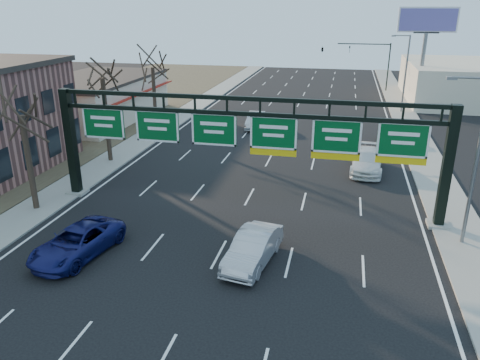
% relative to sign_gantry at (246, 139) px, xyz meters
% --- Properties ---
extents(ground, '(160.00, 160.00, 0.00)m').
position_rel_sign_gantry_xyz_m(ground, '(-0.16, -8.00, -4.63)').
color(ground, black).
rests_on(ground, ground).
extents(sidewalk_left, '(3.00, 120.00, 0.12)m').
position_rel_sign_gantry_xyz_m(sidewalk_left, '(-12.96, 12.00, -4.57)').
color(sidewalk_left, gray).
rests_on(sidewalk_left, ground).
extents(sidewalk_right, '(3.00, 120.00, 0.12)m').
position_rel_sign_gantry_xyz_m(sidewalk_right, '(12.64, 12.00, -4.57)').
color(sidewalk_right, gray).
rests_on(sidewalk_right, ground).
extents(dirt_strip_left, '(21.00, 120.00, 0.06)m').
position_rel_sign_gantry_xyz_m(dirt_strip_left, '(-25.16, 12.00, -4.60)').
color(dirt_strip_left, '#473D2B').
rests_on(dirt_strip_left, ground).
extents(lane_markings, '(21.60, 120.00, 0.01)m').
position_rel_sign_gantry_xyz_m(lane_markings, '(-0.16, 12.00, -4.62)').
color(lane_markings, white).
rests_on(lane_markings, ground).
extents(sign_gantry, '(24.60, 1.20, 7.20)m').
position_rel_sign_gantry_xyz_m(sign_gantry, '(0.00, 0.00, 0.00)').
color(sign_gantry, black).
rests_on(sign_gantry, ground).
extents(cream_strip, '(10.90, 18.40, 4.70)m').
position_rel_sign_gantry_xyz_m(cream_strip, '(-21.64, 21.00, -2.27)').
color(cream_strip, beige).
rests_on(cream_strip, ground).
extents(building_right_distant, '(12.00, 20.00, 5.00)m').
position_rel_sign_gantry_xyz_m(building_right_distant, '(19.84, 42.00, -2.13)').
color(building_right_distant, beige).
rests_on(building_right_distant, ground).
extents(tree_gantry, '(3.60, 3.60, 8.48)m').
position_rel_sign_gantry_xyz_m(tree_gantry, '(-12.96, -3.00, 2.48)').
color(tree_gantry, '#2F241A').
rests_on(tree_gantry, sidewalk_left).
extents(tree_mid, '(3.60, 3.60, 9.24)m').
position_rel_sign_gantry_xyz_m(tree_mid, '(-12.96, 7.00, 3.23)').
color(tree_mid, '#2F241A').
rests_on(tree_mid, sidewalk_left).
extents(tree_far, '(3.60, 3.60, 8.86)m').
position_rel_sign_gantry_xyz_m(tree_far, '(-12.96, 17.00, 2.86)').
color(tree_far, '#2F241A').
rests_on(tree_far, sidewalk_left).
extents(streetlight_near, '(2.15, 0.22, 9.00)m').
position_rel_sign_gantry_xyz_m(streetlight_near, '(12.31, -2.00, 0.45)').
color(streetlight_near, slate).
rests_on(streetlight_near, sidewalk_right).
extents(streetlight_far, '(2.15, 0.22, 9.00)m').
position_rel_sign_gantry_xyz_m(streetlight_far, '(12.31, 32.00, 0.45)').
color(streetlight_far, slate).
rests_on(streetlight_far, sidewalk_right).
extents(billboard_right, '(7.00, 0.50, 12.00)m').
position_rel_sign_gantry_xyz_m(billboard_right, '(14.84, 36.98, 4.43)').
color(billboard_right, slate).
rests_on(billboard_right, ground).
extents(traffic_signal_mast, '(10.16, 0.54, 7.00)m').
position_rel_sign_gantry_xyz_m(traffic_signal_mast, '(5.53, 47.00, 0.87)').
color(traffic_signal_mast, black).
rests_on(traffic_signal_mast, ground).
extents(car_blue_suv, '(3.45, 5.84, 1.52)m').
position_rel_sign_gantry_xyz_m(car_blue_suv, '(-7.23, -7.70, -3.87)').
color(car_blue_suv, '#131655').
rests_on(car_blue_suv, ground).
extents(car_silver_sedan, '(2.47, 5.10, 1.61)m').
position_rel_sign_gantry_xyz_m(car_silver_sedan, '(1.73, -6.43, -3.82)').
color(car_silver_sedan, '#ADADB2').
rests_on(car_silver_sedan, ground).
extents(car_white_wagon, '(2.66, 5.85, 1.66)m').
position_rel_sign_gantry_xyz_m(car_white_wagon, '(7.70, 9.13, -3.80)').
color(car_white_wagon, white).
rests_on(car_white_wagon, ground).
extents(car_grey_far, '(1.88, 3.99, 1.32)m').
position_rel_sign_gantry_xyz_m(car_grey_far, '(10.34, 17.84, -3.97)').
color(car_grey_far, '#3B3D40').
rests_on(car_grey_far, ground).
extents(car_silver_distant, '(1.99, 5.01, 1.62)m').
position_rel_sign_gantry_xyz_m(car_silver_distant, '(-3.28, 20.75, -3.82)').
color(car_silver_distant, '#B2B2B7').
rests_on(car_silver_distant, ground).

